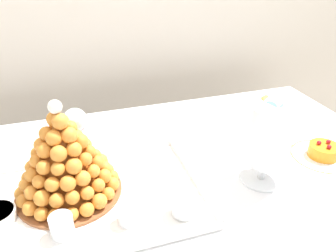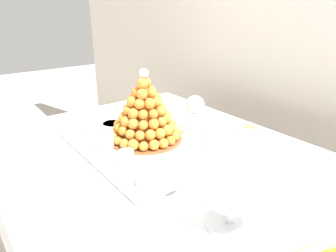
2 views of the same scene
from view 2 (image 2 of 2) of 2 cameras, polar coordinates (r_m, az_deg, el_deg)
buffet_table at (r=1.04m, az=3.03°, el=-11.92°), size 1.56×1.02×0.79m
serving_tray at (r=1.14m, az=-4.69°, el=-3.89°), size 0.59×0.40×0.02m
croquembouche at (r=1.16m, az=-4.22°, el=2.39°), size 0.28×0.28×0.27m
dessert_cup_left at (r=1.28m, az=-14.21°, el=-0.51°), size 0.06×0.06×0.05m
dessert_cup_mid_left at (r=1.15m, az=-11.05°, el=-2.67°), size 0.05×0.05×0.05m
dessert_cup_centre at (r=1.02m, az=-7.57°, el=-5.76°), size 0.05×0.05×0.05m
dessert_cup_mid_right at (r=0.91m, az=-4.05°, el=-8.98°), size 0.06×0.06×0.05m
creme_brulee_ramekin at (r=1.32m, az=-9.98°, el=0.11°), size 0.09×0.09×0.02m
macaron_goblet at (r=0.72m, az=12.00°, el=-7.60°), size 0.13×0.13×0.25m
wine_glass at (r=1.25m, az=4.91°, el=3.62°), size 0.08×0.08×0.16m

